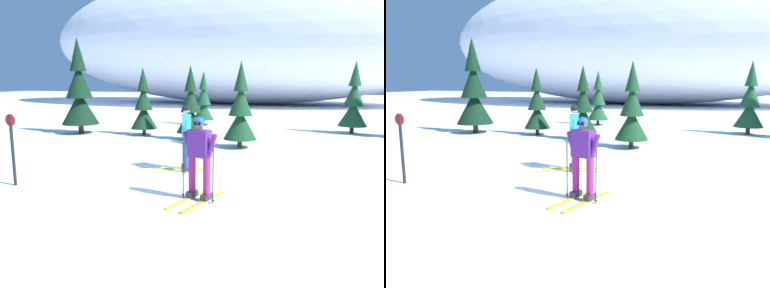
{
  "view_description": "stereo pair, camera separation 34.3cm",
  "coord_description": "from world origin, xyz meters",
  "views": [
    {
      "loc": [
        4.32,
        -7.85,
        2.44
      ],
      "look_at": [
        1.39,
        0.22,
        0.95
      ],
      "focal_mm": 34.51,
      "sensor_mm": 36.0,
      "label": 1
    },
    {
      "loc": [
        4.64,
        -7.72,
        2.44
      ],
      "look_at": [
        1.39,
        0.22,
        0.95
      ],
      "focal_mm": 34.51,
      "sensor_mm": 36.0,
      "label": 2
    }
  ],
  "objects": [
    {
      "name": "ground_plane",
      "position": [
        0.0,
        0.0,
        0.0
      ],
      "size": [
        120.0,
        120.0,
        0.0
      ],
      "primitive_type": "plane",
      "color": "white"
    },
    {
      "name": "skier_cyan_jacket",
      "position": [
        0.82,
        1.33,
        0.94
      ],
      "size": [
        1.64,
        1.01,
        1.79
      ],
      "color": "gold",
      "rests_on": "ground"
    },
    {
      "name": "skier_purple_jacket",
      "position": [
        1.95,
        -0.9,
        0.91
      ],
      "size": [
        0.86,
        1.68,
        1.71
      ],
      "color": "gold",
      "rests_on": "ground"
    },
    {
      "name": "pine_tree_far_left",
      "position": [
        -6.31,
        6.35,
        1.82
      ],
      "size": [
        1.68,
        1.68,
        4.34
      ],
      "color": "#47301E",
      "rests_on": "ground"
    },
    {
      "name": "pine_tree_left",
      "position": [
        -3.31,
        6.85,
        1.26
      ],
      "size": [
        1.16,
        1.16,
        3.01
      ],
      "color": "#47301E",
      "rests_on": "ground"
    },
    {
      "name": "pine_tree_center_left",
      "position": [
        -2.0,
        11.4,
        1.23
      ],
      "size": [
        1.14,
        1.14,
        2.95
      ],
      "color": "#47301E",
      "rests_on": "ground"
    },
    {
      "name": "pine_tree_center",
      "position": [
        -0.89,
        6.33,
        1.27
      ],
      "size": [
        1.18,
        1.18,
        3.04
      ],
      "color": "#47301E",
      "rests_on": "ground"
    },
    {
      "name": "pine_tree_center_right",
      "position": [
        1.43,
        5.24,
        1.31
      ],
      "size": [
        1.21,
        1.21,
        3.13
      ],
      "color": "#47301E",
      "rests_on": "ground"
    },
    {
      "name": "pine_tree_right",
      "position": [
        5.5,
        10.65,
        1.39
      ],
      "size": [
        1.28,
        1.28,
        3.31
      ],
      "color": "#47301E",
      "rests_on": "ground"
    },
    {
      "name": "snow_ridge_background",
      "position": [
        -3.91,
        30.73,
        6.72
      ],
      "size": [
        43.59,
        19.21,
        13.43
      ],
      "primitive_type": "ellipsoid",
      "color": "white",
      "rests_on": "ground"
    },
    {
      "name": "trail_marker_post",
      "position": [
        -2.45,
        -1.39,
        0.94
      ],
      "size": [
        0.28,
        0.07,
        1.68
      ],
      "color": "black",
      "rests_on": "ground"
    }
  ]
}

